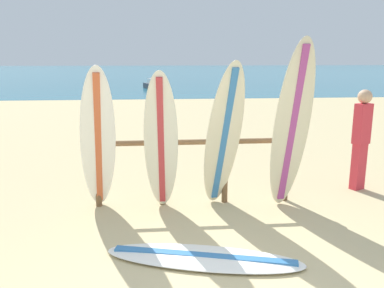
{
  "coord_description": "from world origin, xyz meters",
  "views": [
    {
      "loc": [
        -0.65,
        -2.91,
        2.2
      ],
      "look_at": [
        -0.11,
        3.1,
        0.86
      ],
      "focal_mm": 37.01,
      "sensor_mm": 36.0,
      "label": 1
    }
  ],
  "objects": [
    {
      "name": "surfboard_leaning_center_left",
      "position": [
        0.28,
        2.45,
        1.09
      ],
      "size": [
        0.66,
        0.96,
        2.17
      ],
      "color": "beige",
      "rests_on": "ground"
    },
    {
      "name": "surfboard_leaning_far_left",
      "position": [
        -1.45,
        2.41,
        1.06
      ],
      "size": [
        0.65,
        1.08,
        2.12
      ],
      "color": "white",
      "rests_on": "ground"
    },
    {
      "name": "surfboard_leaning_left",
      "position": [
        -0.59,
        2.42,
        1.03
      ],
      "size": [
        0.5,
        0.76,
        2.05
      ],
      "color": "silver",
      "rests_on": "ground"
    },
    {
      "name": "ocean_water",
      "position": [
        0.0,
        58.0,
        0.0
      ],
      "size": [
        120.0,
        80.0,
        0.01
      ],
      "primitive_type": "cube",
      "color": "teal",
      "rests_on": "ground"
    },
    {
      "name": "surfboard_rack",
      "position": [
        -0.11,
        2.8,
        0.69
      ],
      "size": [
        2.96,
        0.09,
        1.11
      ],
      "color": "brown",
      "rests_on": "ground"
    },
    {
      "name": "surfboard_leaning_center",
      "position": [
        1.23,
        2.37,
        1.23
      ],
      "size": [
        0.62,
        0.7,
        2.47
      ],
      "color": "beige",
      "rests_on": "ground"
    },
    {
      "name": "beachgoer_standing",
      "position": [
        2.72,
        3.22,
        0.93
      ],
      "size": [
        0.32,
        0.27,
        1.68
      ],
      "color": "#D8333F",
      "rests_on": "ground"
    },
    {
      "name": "small_boat_offshore",
      "position": [
        -0.89,
        24.97,
        0.26
      ],
      "size": [
        1.41,
        2.58,
        0.71
      ],
      "color": "#333842",
      "rests_on": "ocean_water"
    },
    {
      "name": "surfboard_lying_on_sand",
      "position": [
        -0.16,
        1.04,
        0.04
      ],
      "size": [
        2.28,
        1.12,
        0.08
      ],
      "color": "white",
      "rests_on": "ground"
    }
  ]
}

